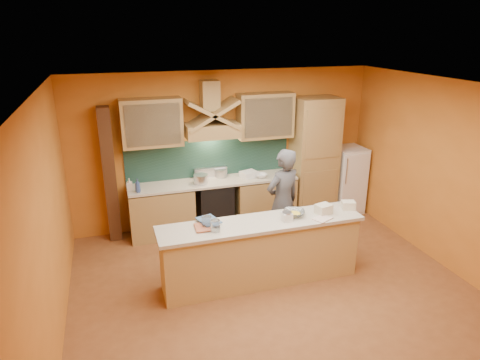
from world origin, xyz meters
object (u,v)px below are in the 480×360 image
object	(u,v)px
fridge	(347,179)
person	(283,202)
stove	(214,205)
mixing_bowl	(294,213)
kitchen_scale	(287,217)

from	to	relation	value
fridge	person	distance (m)	2.21
stove	mixing_bowl	distance (m)	2.05
fridge	kitchen_scale	size ratio (longest dim) A/B	9.71
fridge	kitchen_scale	distance (m)	2.93
kitchen_scale	fridge	bearing A→B (deg)	42.74
mixing_bowl	person	bearing A→B (deg)	80.14
stove	person	distance (m)	1.49
fridge	mixing_bowl	xyz separation A→B (m)	(-1.98, -1.85, 0.33)
stove	fridge	world-z (taller)	fridge
person	fridge	bearing A→B (deg)	-165.21
kitchen_scale	mixing_bowl	xyz separation A→B (m)	(0.16, 0.12, -0.02)
person	kitchen_scale	size ratio (longest dim) A/B	12.99
mixing_bowl	kitchen_scale	bearing A→B (deg)	-143.75
fridge	mixing_bowl	size ratio (longest dim) A/B	4.30
fridge	kitchen_scale	world-z (taller)	fridge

